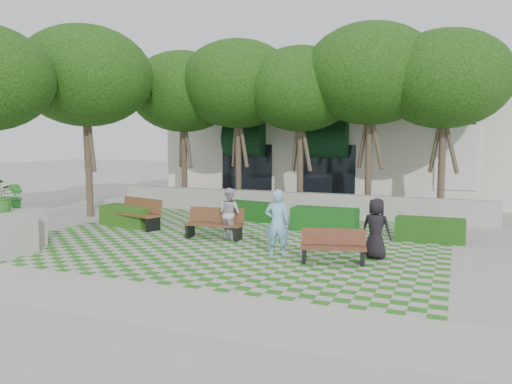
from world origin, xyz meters
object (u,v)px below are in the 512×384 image
at_px(hedge_midleft, 250,211).
at_px(hedge_west, 128,216).
at_px(bench_mid, 215,224).
at_px(bench_east, 333,247).
at_px(hedge_midright, 325,219).
at_px(person_dark, 376,228).
at_px(planter_back, 18,226).
at_px(planter_front, 5,224).
at_px(person_blue, 277,223).
at_px(hedge_east, 430,230).
at_px(person_white, 230,213).
at_px(bench_west, 138,214).

distance_m(hedge_midleft, hedge_west, 4.37).
bearing_deg(hedge_west, bench_mid, -12.63).
xyz_separation_m(bench_east, hedge_midright, (-1.26, 4.10, -0.02)).
bearing_deg(person_dark, planter_back, 25.45).
xyz_separation_m(hedge_west, planter_front, (-0.30, -4.74, 0.46)).
xyz_separation_m(hedge_midleft, person_dark, (5.20, -4.30, 0.43)).
relative_size(hedge_midright, person_blue, 1.23).
bearing_deg(bench_mid, planter_front, -140.61).
bearing_deg(person_blue, planter_back, -1.91).
distance_m(hedge_east, person_white, 5.89).
height_order(bench_east, bench_west, bench_west).
height_order(bench_west, person_white, person_white).
bearing_deg(bench_east, person_white, 141.48).
distance_m(hedge_midright, person_dark, 3.91).
xyz_separation_m(hedge_west, planter_back, (-0.77, -3.91, 0.25)).
bearing_deg(hedge_midright, bench_east, -72.95).
xyz_separation_m(bench_mid, hedge_west, (-3.76, 0.84, -0.10)).
height_order(bench_mid, person_white, person_white).
height_order(person_blue, person_dark, person_blue).
distance_m(bench_east, person_blue, 1.56).
bearing_deg(hedge_west, bench_west, -20.84).
relative_size(bench_west, hedge_west, 1.01).
xyz_separation_m(bench_west, person_dark, (8.04, -1.35, 0.28)).
height_order(hedge_east, person_dark, person_dark).
bearing_deg(bench_mid, planter_back, -150.31).
relative_size(hedge_midright, person_dark, 1.39).
distance_m(bench_east, planter_front, 8.39).
bearing_deg(hedge_midright, planter_front, -136.61).
height_order(hedge_east, hedge_midright, hedge_midright).
distance_m(bench_west, hedge_midleft, 4.10).
height_order(hedge_west, person_blue, person_blue).
bearing_deg(person_dark, bench_mid, 2.92).
distance_m(planter_back, person_dark, 9.68).
relative_size(bench_mid, bench_west, 0.89).
bearing_deg(planter_front, hedge_east, 30.44).
bearing_deg(person_blue, bench_mid, -44.90).
relative_size(hedge_east, hedge_midright, 0.91).
height_order(bench_west, person_dark, person_dark).
xyz_separation_m(hedge_west, person_blue, (6.27, -2.29, 0.52)).
relative_size(hedge_east, planter_front, 0.97).
distance_m(hedge_midright, hedge_midleft, 3.25).
relative_size(planter_front, person_dark, 1.31).
bearing_deg(person_blue, hedge_east, -150.20).
height_order(hedge_midright, person_white, person_white).
bearing_deg(person_blue, hedge_west, -34.97).
bearing_deg(hedge_east, person_dark, -112.57).
bearing_deg(hedge_west, person_white, -9.81).
bearing_deg(bench_mid, hedge_east, 14.13).
bearing_deg(planter_back, hedge_midright, 37.61).
distance_m(hedge_midright, hedge_west, 6.71).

